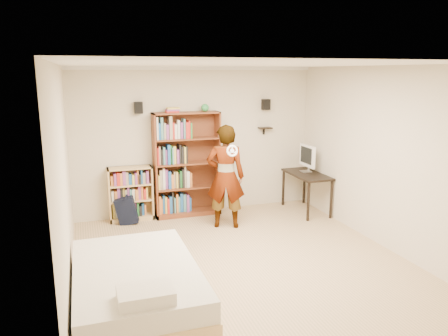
{
  "coord_description": "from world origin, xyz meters",
  "views": [
    {
      "loc": [
        -2.03,
        -5.27,
        2.61
      ],
      "look_at": [
        -0.09,
        0.6,
        1.24
      ],
      "focal_mm": 35.0,
      "sensor_mm": 36.0,
      "label": 1
    }
  ],
  "objects_px": {
    "tall_bookshelf": "(187,165)",
    "person": "(226,177)",
    "low_bookshelf": "(131,194)",
    "computer_desk": "(306,192)",
    "daybed": "(136,282)"
  },
  "relations": [
    {
      "from": "low_bookshelf",
      "to": "computer_desk",
      "type": "bearing_deg",
      "value": -9.59
    },
    {
      "from": "tall_bookshelf",
      "to": "computer_desk",
      "type": "distance_m",
      "value": 2.32
    },
    {
      "from": "person",
      "to": "low_bookshelf",
      "type": "bearing_deg",
      "value": -9.13
    },
    {
      "from": "computer_desk",
      "to": "low_bookshelf",
      "type": "bearing_deg",
      "value": 170.41
    },
    {
      "from": "daybed",
      "to": "person",
      "type": "relative_size",
      "value": 1.19
    },
    {
      "from": "daybed",
      "to": "tall_bookshelf",
      "type": "bearing_deg",
      "value": 66.27
    },
    {
      "from": "low_bookshelf",
      "to": "person",
      "type": "xyz_separation_m",
      "value": [
        1.5,
        -0.85,
        0.4
      ]
    },
    {
      "from": "tall_bookshelf",
      "to": "low_bookshelf",
      "type": "bearing_deg",
      "value": 178.31
    },
    {
      "from": "computer_desk",
      "to": "person",
      "type": "relative_size",
      "value": 0.62
    },
    {
      "from": "tall_bookshelf",
      "to": "person",
      "type": "xyz_separation_m",
      "value": [
        0.47,
        -0.82,
        -0.07
      ]
    },
    {
      "from": "computer_desk",
      "to": "person",
      "type": "distance_m",
      "value": 1.82
    },
    {
      "from": "low_bookshelf",
      "to": "daybed",
      "type": "distance_m",
      "value": 3.06
    },
    {
      "from": "tall_bookshelf",
      "to": "person",
      "type": "height_order",
      "value": "tall_bookshelf"
    },
    {
      "from": "computer_desk",
      "to": "daybed",
      "type": "bearing_deg",
      "value": -144.52
    },
    {
      "from": "tall_bookshelf",
      "to": "computer_desk",
      "type": "relative_size",
      "value": 1.75
    }
  ]
}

